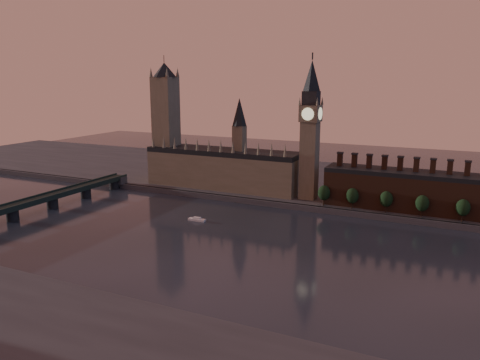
{
  "coord_description": "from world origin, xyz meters",
  "views": [
    {
      "loc": [
        109.96,
        -222.79,
        93.11
      ],
      "look_at": [
        -21.16,
        55.0,
        26.12
      ],
      "focal_mm": 35.0,
      "sensor_mm": 36.0,
      "label": 1
    }
  ],
  "objects_px": {
    "westminster_bridge": "(30,205)",
    "river_boat": "(197,219)",
    "big_ben": "(310,129)",
    "victoria_tower": "(166,119)"
  },
  "relations": [
    {
      "from": "victoria_tower",
      "to": "river_boat",
      "type": "distance_m",
      "value": 124.49
    },
    {
      "from": "westminster_bridge",
      "to": "river_boat",
      "type": "bearing_deg",
      "value": 18.98
    },
    {
      "from": "big_ben",
      "to": "westminster_bridge",
      "type": "height_order",
      "value": "big_ben"
    },
    {
      "from": "big_ben",
      "to": "river_boat",
      "type": "relative_size",
      "value": 8.83
    },
    {
      "from": "victoria_tower",
      "to": "big_ben",
      "type": "bearing_deg",
      "value": -2.2
    },
    {
      "from": "big_ben",
      "to": "westminster_bridge",
      "type": "bearing_deg",
      "value": -145.67
    },
    {
      "from": "westminster_bridge",
      "to": "river_boat",
      "type": "height_order",
      "value": "westminster_bridge"
    },
    {
      "from": "victoria_tower",
      "to": "river_boat",
      "type": "height_order",
      "value": "victoria_tower"
    },
    {
      "from": "big_ben",
      "to": "river_boat",
      "type": "bearing_deg",
      "value": -125.87
    },
    {
      "from": "big_ben",
      "to": "westminster_bridge",
      "type": "xyz_separation_m",
      "value": [
        -165.0,
        -112.7,
        -49.39
      ]
    }
  ]
}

